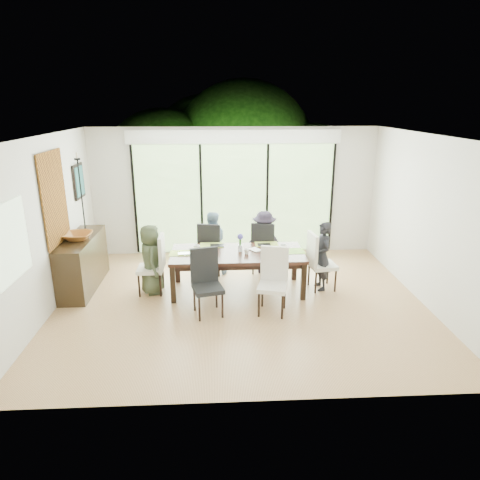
{
  "coord_description": "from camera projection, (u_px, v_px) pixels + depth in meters",
  "views": [
    {
      "loc": [
        -0.36,
        -6.46,
        3.17
      ],
      "look_at": [
        0.0,
        0.25,
        1.0
      ],
      "focal_mm": 32.0,
      "sensor_mm": 36.0,
      "label": 1
    }
  ],
  "objects": [
    {
      "name": "floor",
      "position": [
        241.0,
        302.0,
        7.13
      ],
      "size": [
        6.0,
        5.0,
        0.01
      ],
      "primitive_type": "cube",
      "color": "#94633B",
      "rests_on": "ground"
    },
    {
      "name": "ceiling",
      "position": [
        241.0,
        135.0,
        6.3
      ],
      "size": [
        6.0,
        5.0,
        0.01
      ],
      "primitive_type": "cube",
      "color": "white",
      "rests_on": "wall_back"
    },
    {
      "name": "wall_back",
      "position": [
        234.0,
        192.0,
        9.1
      ],
      "size": [
        6.0,
        0.02,
        2.7
      ],
      "primitive_type": "cube",
      "color": "beige",
      "rests_on": "floor"
    },
    {
      "name": "wall_front",
      "position": [
        255.0,
        291.0,
        4.33
      ],
      "size": [
        6.0,
        0.02,
        2.7
      ],
      "primitive_type": "cube",
      "color": "silver",
      "rests_on": "floor"
    },
    {
      "name": "wall_left",
      "position": [
        45.0,
        227.0,
        6.56
      ],
      "size": [
        0.02,
        5.0,
        2.7
      ],
      "primitive_type": "cube",
      "color": "silver",
      "rests_on": "floor"
    },
    {
      "name": "wall_right",
      "position": [
        428.0,
        221.0,
        6.87
      ],
      "size": [
        0.02,
        5.0,
        2.7
      ],
      "primitive_type": "cube",
      "color": "white",
      "rests_on": "floor"
    },
    {
      "name": "glass_doors",
      "position": [
        234.0,
        199.0,
        9.11
      ],
      "size": [
        4.2,
        0.02,
        2.3
      ],
      "primitive_type": "cube",
      "color": "#598C3F",
      "rests_on": "wall_back"
    },
    {
      "name": "blinds_header",
      "position": [
        234.0,
        137.0,
        8.7
      ],
      "size": [
        4.4,
        0.06,
        0.28
      ],
      "primitive_type": "cube",
      "color": "white",
      "rests_on": "wall_back"
    },
    {
      "name": "mullion_a",
      "position": [
        135.0,
        200.0,
        8.99
      ],
      "size": [
        0.05,
        0.04,
        2.3
      ],
      "primitive_type": "cube",
      "color": "black",
      "rests_on": "wall_back"
    },
    {
      "name": "mullion_b",
      "position": [
        201.0,
        200.0,
        9.06
      ],
      "size": [
        0.05,
        0.04,
        2.3
      ],
      "primitive_type": "cube",
      "color": "black",
      "rests_on": "wall_back"
    },
    {
      "name": "mullion_c",
      "position": [
        267.0,
        199.0,
        9.13
      ],
      "size": [
        0.05,
        0.04,
        2.3
      ],
      "primitive_type": "cube",
      "color": "black",
      "rests_on": "wall_back"
    },
    {
      "name": "mullion_d",
      "position": [
        332.0,
        198.0,
        9.21
      ],
      "size": [
        0.05,
        0.04,
        2.3
      ],
      "primitive_type": "cube",
      "color": "black",
      "rests_on": "wall_back"
    },
    {
      "name": "side_window",
      "position": [
        11.0,
        242.0,
        5.38
      ],
      "size": [
        0.02,
        0.9,
        1.0
      ],
      "primitive_type": "cube",
      "color": "#8CAD7F",
      "rests_on": "wall_left"
    },
    {
      "name": "deck",
      "position": [
        233.0,
        241.0,
        10.38
      ],
      "size": [
        6.0,
        1.8,
        0.1
      ],
      "primitive_type": "cube",
      "color": "brown",
      "rests_on": "ground"
    },
    {
      "name": "rail_top",
      "position": [
        232.0,
        209.0,
        10.95
      ],
      "size": [
        6.0,
        0.08,
        0.06
      ],
      "primitive_type": "cube",
      "color": "brown",
      "rests_on": "deck"
    },
    {
      "name": "foliage_left",
      "position": [
        164.0,
        169.0,
        11.53
      ],
      "size": [
        3.2,
        3.2,
        3.2
      ],
      "primitive_type": "sphere",
      "color": "#14380F",
      "rests_on": "ground"
    },
    {
      "name": "foliage_mid",
      "position": [
        244.0,
        153.0,
        12.11
      ],
      "size": [
        4.0,
        4.0,
        4.0
      ],
      "primitive_type": "sphere",
      "color": "#14380F",
      "rests_on": "ground"
    },
    {
      "name": "foliage_right",
      "position": [
        311.0,
        176.0,
        11.61
      ],
      "size": [
        2.8,
        2.8,
        2.8
      ],
      "primitive_type": "sphere",
      "color": "#14380F",
      "rests_on": "ground"
    },
    {
      "name": "foliage_far",
      "position": [
        209.0,
        156.0,
        12.78
      ],
      "size": [
        3.6,
        3.6,
        3.6
      ],
      "primitive_type": "sphere",
      "color": "#14380F",
      "rests_on": "ground"
    },
    {
      "name": "table_top",
      "position": [
        237.0,
        254.0,
        7.36
      ],
      "size": [
        2.28,
        1.04,
        0.06
      ],
      "primitive_type": "cube",
      "color": "black",
      "rests_on": "floor"
    },
    {
      "name": "table_apron",
      "position": [
        237.0,
        258.0,
        7.38
      ],
      "size": [
        2.09,
        0.85,
        0.09
      ],
      "primitive_type": "cube",
      "color": "black",
      "rests_on": "floor"
    },
    {
      "name": "table_leg_fl",
      "position": [
        173.0,
        284.0,
        7.0
      ],
      "size": [
        0.09,
        0.09,
        0.65
      ],
      "primitive_type": "cube",
      "color": "black",
      "rests_on": "floor"
    },
    {
      "name": "table_leg_fr",
      "position": [
        303.0,
        281.0,
        7.11
      ],
      "size": [
        0.09,
        0.09,
        0.65
      ],
      "primitive_type": "cube",
      "color": "black",
      "rests_on": "floor"
    },
    {
      "name": "table_leg_bl",
      "position": [
        177.0,
        265.0,
        7.82
      ],
      "size": [
        0.09,
        0.09,
        0.65
      ],
      "primitive_type": "cube",
      "color": "black",
      "rests_on": "floor"
    },
    {
      "name": "table_leg_br",
      "position": [
        294.0,
        263.0,
        7.93
      ],
      "size": [
        0.09,
        0.09,
        0.65
      ],
      "primitive_type": "cube",
      "color": "black",
      "rests_on": "floor"
    },
    {
      "name": "chair_left_end",
      "position": [
        150.0,
        264.0,
        7.33
      ],
      "size": [
        0.44,
        0.44,
        1.04
      ],
      "primitive_type": null,
      "rotation": [
        0.0,
        0.0,
        -1.58
      ],
      "color": "silver",
      "rests_on": "floor"
    },
    {
      "name": "chair_right_end",
      "position": [
        323.0,
        261.0,
        7.48
      ],
      "size": [
        0.49,
        0.49,
        1.04
      ],
      "primitive_type": null,
      "rotation": [
        0.0,
        0.0,
        1.7
      ],
      "color": "silver",
      "rests_on": "floor"
    },
    {
      "name": "chair_far_left",
      "position": [
        212.0,
        247.0,
        8.19
      ],
      "size": [
        0.53,
        0.53,
        1.04
      ],
      "primitive_type": null,
      "rotation": [
        0.0,
        0.0,
        2.9
      ],
      "color": "black",
      "rests_on": "floor"
    },
    {
      "name": "chair_far_right",
      "position": [
        264.0,
        246.0,
        8.24
      ],
      "size": [
        0.52,
        0.52,
        1.04
      ],
      "primitive_type": null,
      "rotation": [
        0.0,
        0.0,
        2.91
      ],
      "color": "black",
      "rests_on": "floor"
    },
    {
      "name": "chair_near_left",
      "position": [
        208.0,
        283.0,
        6.55
      ],
      "size": [
        0.53,
        0.53,
        1.04
      ],
      "primitive_type": null,
      "rotation": [
        0.0,
        0.0,
        0.25
      ],
      "color": "black",
      "rests_on": "floor"
    },
    {
      "name": "chair_near_right",
      "position": [
        272.0,
        282.0,
        6.6
      ],
      "size": [
        0.53,
        0.53,
        1.04
      ],
      "primitive_type": null,
      "rotation": [
        0.0,
        0.0,
        -0.25
      ],
      "color": "silver",
      "rests_on": "floor"
    },
    {
      "name": "person_left_end",
      "position": [
        151.0,
        259.0,
        7.3
      ],
      "size": [
        0.45,
        0.62,
        1.22
      ],
      "primitive_type": "imported",
      "rotation": [
        0.0,
        0.0,
        1.74
      ],
      "color": "#3A442D",
      "rests_on": "floor"
    },
    {
      "name": "person_right_end",
      "position": [
        322.0,
        256.0,
        7.45
      ],
      "size": [
        0.44,
        0.62,
        1.22
      ],
      "primitive_type": "imported",
      "rotation": [
        0.0,
        0.0,
        -1.42
      ],
      "color": "black",
      "rests_on": "floor"
    },
    {
      "name": "person_far_left",
      "position": [
        212.0,
        243.0,
        8.14
      ],
      "size": [
        0.59,
        0.4,
        1.22
      ],
      "primitive_type": "imported",
      "rotation": [
        0.0,
        0.0,
        3.21
      ],
      "color": "#7895AE",
      "rests_on": "floor"
    },
    {
      "name": "person_far_right",
      "position": [
        264.0,
        242.0,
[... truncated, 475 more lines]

